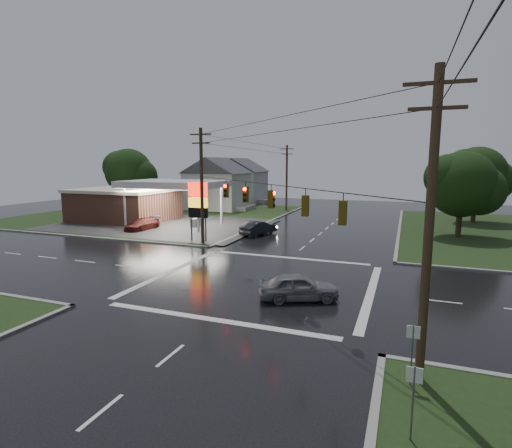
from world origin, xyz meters
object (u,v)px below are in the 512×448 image
(car_north, at_px, (258,228))
(car_pump, at_px, (142,224))
(gas_station, at_px, (132,202))
(tree_ne_near, at_px, (463,184))
(house_far, at_px, (240,180))
(house_near, at_px, (217,183))
(tree_nw_behind, at_px, (130,172))
(car_crossing, at_px, (299,287))
(utility_pole_n, at_px, (287,177))
(pylon_sign, at_px, (198,201))
(tree_ne_far, at_px, (478,175))
(utility_pole_se, at_px, (429,226))
(utility_pole_nw, at_px, (202,185))

(car_north, bearing_deg, car_pump, 27.02)
(gas_station, relative_size, tree_ne_near, 2.92)
(house_far, distance_m, car_north, 35.89)
(house_far, bearing_deg, car_north, -63.78)
(house_near, xyz_separation_m, tree_nw_behind, (-12.89, -6.01, 1.77))
(tree_ne_near, height_order, car_pump, tree_ne_near)
(tree_nw_behind, xyz_separation_m, car_crossing, (37.05, -32.60, -5.40))
(utility_pole_n, xyz_separation_m, car_crossing, (12.71, -40.61, -4.69))
(pylon_sign, relative_size, car_pump, 1.27)
(car_crossing, bearing_deg, house_far, 2.47)
(tree_ne_far, relative_size, car_pump, 2.07)
(pylon_sign, height_order, car_north, pylon_sign)
(utility_pole_n, relative_size, tree_ne_far, 1.07)
(utility_pole_n, relative_size, house_far, 0.95)
(house_near, xyz_separation_m, car_crossing, (24.16, -38.61, -3.63))
(pylon_sign, bearing_deg, utility_pole_se, -45.00)
(house_near, relative_size, car_north, 2.37)
(gas_station, distance_m, pylon_sign, 17.81)
(car_crossing, bearing_deg, tree_nw_behind, 24.69)
(car_pump, bearing_deg, tree_ne_far, 35.32)
(utility_pole_nw, bearing_deg, house_far, 107.92)
(gas_station, xyz_separation_m, utility_pole_se, (35.18, -29.20, 3.17))
(tree_ne_far, bearing_deg, house_near, 176.99)
(gas_station, distance_m, utility_pole_nw, 19.38)
(utility_pole_nw, height_order, utility_pole_se, same)
(tree_ne_near, height_order, car_north, tree_ne_near)
(utility_pole_nw, relative_size, utility_pole_se, 1.00)
(pylon_sign, xyz_separation_m, tree_ne_far, (27.65, 23.49, 2.17))
(house_near, xyz_separation_m, car_pump, (1.09, -22.00, -3.72))
(pylon_sign, distance_m, car_crossing, 19.24)
(pylon_sign, relative_size, utility_pole_nw, 0.55)
(pylon_sign, height_order, tree_ne_far, tree_ne_far)
(gas_station, bearing_deg, car_north, -10.82)
(utility_pole_nw, xyz_separation_m, house_near, (-11.45, 26.50, -1.32))
(house_far, bearing_deg, gas_station, -97.50)
(utility_pole_se, relative_size, utility_pole_n, 1.05)
(utility_pole_n, distance_m, car_north, 22.77)
(pylon_sign, bearing_deg, gas_station, 148.78)
(utility_pole_n, distance_m, tree_ne_near, 28.55)
(pylon_sign, relative_size, utility_pole_se, 0.55)
(gas_station, height_order, utility_pole_n, utility_pole_n)
(tree_nw_behind, distance_m, car_north, 31.48)
(pylon_sign, relative_size, car_crossing, 1.32)
(utility_pole_nw, height_order, car_north, utility_pole_nw)
(car_north, bearing_deg, tree_ne_near, -144.67)
(car_north, xyz_separation_m, car_pump, (-13.68, -1.97, -0.08))
(tree_ne_far, bearing_deg, tree_nw_behind, -175.51)
(car_crossing, bearing_deg, tree_ne_near, -47.91)
(tree_ne_far, xyz_separation_m, car_crossing, (-13.94, -36.60, -5.40))
(utility_pole_nw, relative_size, house_near, 1.00)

